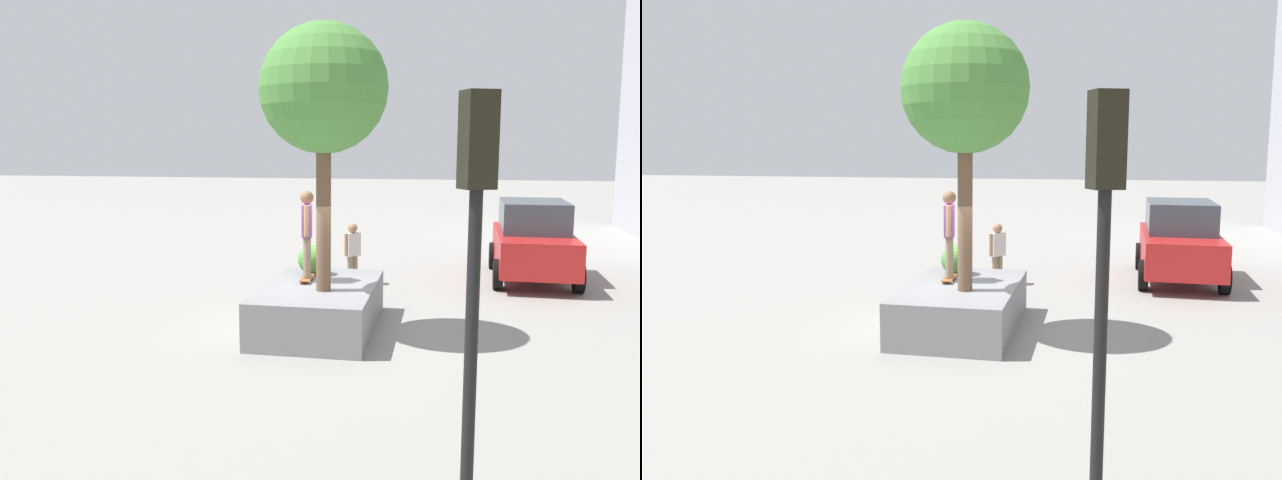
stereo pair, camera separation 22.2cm
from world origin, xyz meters
TOP-DOWN VIEW (x-y plane):
  - ground_plane at (0.00, 0.00)m, footprint 120.00×120.00m
  - planter_ledge at (-0.08, 0.07)m, footprint 3.65×2.15m
  - plaza_tree at (0.39, 0.23)m, footprint 2.37×2.37m
  - boxwood_shrub at (-1.11, -0.28)m, footprint 0.63×0.63m
  - skateboard at (-0.43, -0.26)m, footprint 0.81×0.25m
  - skateboarder at (-0.43, -0.26)m, footprint 0.59×0.28m
  - sedan_parked at (-5.98, 4.81)m, footprint 4.64×2.25m
  - traffic_light_corner at (6.41, 2.75)m, footprint 0.37×0.35m
  - passerby_with_bag at (-4.34, 0.10)m, footprint 0.46×0.41m

SIDE VIEW (x-z plane):
  - ground_plane at x=0.00m, z-range 0.00..0.00m
  - planter_ledge at x=-0.08m, z-range 0.00..0.89m
  - passerby_with_bag at x=-4.34m, z-range 0.13..1.75m
  - skateboard at x=-0.43m, z-range 0.91..0.98m
  - sedan_parked at x=-5.98m, z-range 0.02..2.15m
  - boxwood_shrub at x=-1.11m, z-range 0.89..1.52m
  - skateboarder at x=-0.43m, z-range 1.10..2.86m
  - traffic_light_corner at x=6.41m, z-range 0.76..4.85m
  - plaza_tree at x=0.39m, z-range 2.14..7.08m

